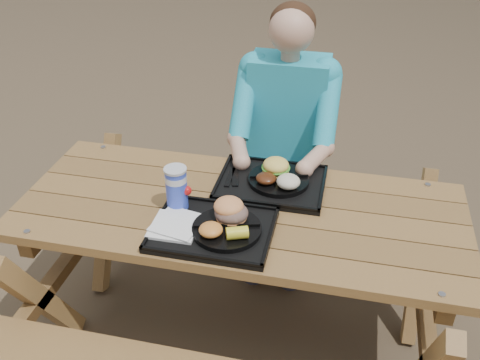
# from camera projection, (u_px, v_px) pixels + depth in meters

# --- Properties ---
(ground) EXTENTS (60.00, 60.00, 0.00)m
(ground) POSITION_uv_depth(u_px,v_px,m) (240.00, 334.00, 2.56)
(ground) COLOR #999999
(ground) RESTS_ON ground
(picnic_table) EXTENTS (1.80, 1.49, 0.75)m
(picnic_table) POSITION_uv_depth(u_px,v_px,m) (240.00, 276.00, 2.36)
(picnic_table) COLOR #999999
(picnic_table) RESTS_ON ground
(tray_near) EXTENTS (0.45, 0.35, 0.02)m
(tray_near) POSITION_uv_depth(u_px,v_px,m) (213.00, 230.00, 2.01)
(tray_near) COLOR black
(tray_near) RESTS_ON picnic_table
(tray_far) EXTENTS (0.45, 0.35, 0.02)m
(tray_far) POSITION_uv_depth(u_px,v_px,m) (271.00, 184.00, 2.28)
(tray_far) COLOR black
(tray_far) RESTS_ON picnic_table
(plate_near) EXTENTS (0.26, 0.26, 0.02)m
(plate_near) POSITION_uv_depth(u_px,v_px,m) (227.00, 229.00, 1.98)
(plate_near) COLOR black
(plate_near) RESTS_ON tray_near
(plate_far) EXTENTS (0.26, 0.26, 0.02)m
(plate_far) POSITION_uv_depth(u_px,v_px,m) (279.00, 180.00, 2.27)
(plate_far) COLOR black
(plate_far) RESTS_ON tray_far
(napkin_stack) EXTENTS (0.18, 0.18, 0.02)m
(napkin_stack) POSITION_uv_depth(u_px,v_px,m) (175.00, 225.00, 2.00)
(napkin_stack) COLOR white
(napkin_stack) RESTS_ON tray_near
(soda_cup) EXTENTS (0.08, 0.08, 0.17)m
(soda_cup) POSITION_uv_depth(u_px,v_px,m) (177.00, 189.00, 2.07)
(soda_cup) COLOR blue
(soda_cup) RESTS_ON tray_near
(condiment_bbq) EXTENTS (0.05, 0.05, 0.03)m
(condiment_bbq) POSITION_uv_depth(u_px,v_px,m) (223.00, 205.00, 2.11)
(condiment_bbq) COLOR #340B05
(condiment_bbq) RESTS_ON tray_near
(condiment_mustard) EXTENTS (0.05, 0.05, 0.03)m
(condiment_mustard) POSITION_uv_depth(u_px,v_px,m) (234.00, 208.00, 2.09)
(condiment_mustard) COLOR yellow
(condiment_mustard) RESTS_ON tray_near
(sandwich) EXTENTS (0.12, 0.12, 0.12)m
(sandwich) POSITION_uv_depth(u_px,v_px,m) (231.00, 205.00, 1.99)
(sandwich) COLOR #ED9353
(sandwich) RESTS_ON plate_near
(mac_cheese) EXTENTS (0.09, 0.09, 0.04)m
(mac_cheese) POSITION_uv_depth(u_px,v_px,m) (211.00, 230.00, 1.93)
(mac_cheese) COLOR gold
(mac_cheese) RESTS_ON plate_near
(corn_cob) EXTENTS (0.10, 0.10, 0.05)m
(corn_cob) POSITION_uv_depth(u_px,v_px,m) (237.00, 233.00, 1.91)
(corn_cob) COLOR yellow
(corn_cob) RESTS_ON plate_near
(cutlery_far) EXTENTS (0.06, 0.15, 0.01)m
(cutlery_far) POSITION_uv_depth(u_px,v_px,m) (235.00, 176.00, 2.30)
(cutlery_far) COLOR black
(cutlery_far) RESTS_ON tray_far
(burger) EXTENTS (0.11, 0.11, 0.10)m
(burger) POSITION_uv_depth(u_px,v_px,m) (276.00, 162.00, 2.27)
(burger) COLOR #F6CE56
(burger) RESTS_ON plate_far
(baked_beans) EXTENTS (0.09, 0.09, 0.04)m
(baked_beans) POSITION_uv_depth(u_px,v_px,m) (266.00, 178.00, 2.22)
(baked_beans) COLOR #4C220F
(baked_beans) RESTS_ON plate_far
(potato_salad) EXTENTS (0.10, 0.10, 0.05)m
(potato_salad) POSITION_uv_depth(u_px,v_px,m) (288.00, 182.00, 2.19)
(potato_salad) COLOR beige
(potato_salad) RESTS_ON plate_far
(diner) EXTENTS (0.48, 0.84, 1.28)m
(diner) POSITION_uv_depth(u_px,v_px,m) (285.00, 150.00, 2.77)
(diner) COLOR #1AA6BB
(diner) RESTS_ON ground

